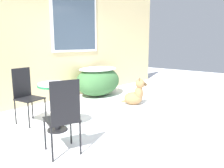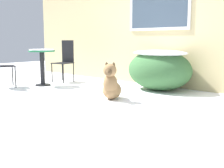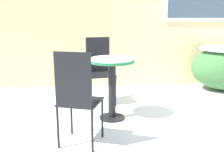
% 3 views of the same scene
% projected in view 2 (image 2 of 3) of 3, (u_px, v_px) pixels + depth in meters
% --- Properties ---
extents(ground_plane, '(16.00, 16.00, 0.00)m').
position_uv_depth(ground_plane, '(72.00, 98.00, 4.88)').
color(ground_plane, white).
extents(house_wall, '(8.00, 0.10, 3.39)m').
position_uv_depth(house_wall, '(148.00, 7.00, 6.20)').
color(house_wall, '#D1BC84').
rests_on(house_wall, ground_plane).
extents(shrub_left, '(1.36, 0.99, 0.80)m').
position_uv_depth(shrub_left, '(159.00, 69.00, 5.59)').
color(shrub_left, '#386638').
rests_on(shrub_left, ground_plane).
extents(patio_table, '(0.56, 0.56, 0.80)m').
position_uv_depth(patio_table, '(42.00, 59.00, 6.15)').
color(patio_table, black).
rests_on(patio_table, ground_plane).
extents(patio_chair_near_table, '(0.46, 0.46, 0.99)m').
position_uv_depth(patio_chair_near_table, '(65.00, 59.00, 6.77)').
color(patio_chair_near_table, black).
rests_on(patio_chair_near_table, ground_plane).
extents(patio_chair_far_side, '(0.51, 0.51, 0.99)m').
position_uv_depth(patio_chair_far_side, '(0.00, 62.00, 5.88)').
color(patio_chair_far_side, black).
rests_on(patio_chair_far_side, ground_plane).
extents(dog, '(0.49, 0.59, 0.64)m').
position_uv_depth(dog, '(111.00, 85.00, 4.72)').
color(dog, '#937047').
rests_on(dog, ground_plane).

